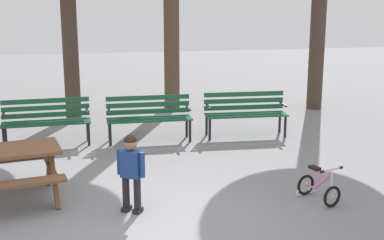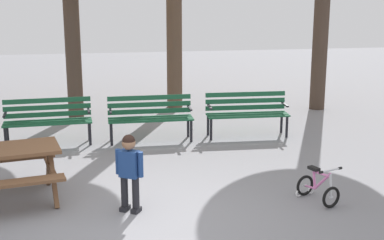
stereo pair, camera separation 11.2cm
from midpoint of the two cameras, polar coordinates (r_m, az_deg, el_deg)
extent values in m
plane|color=gray|center=(7.06, -4.80, -10.63)|extent=(36.00, 36.00, 0.00)
cube|color=brown|center=(7.78, -14.46, -5.83)|extent=(0.17, 0.57, 0.76)
cube|color=brown|center=(8.25, -14.92, -4.72)|extent=(0.17, 0.57, 0.76)
cube|color=brown|center=(8.00, -14.72, -4.84)|extent=(0.30, 1.09, 0.04)
cube|color=#195133|center=(10.69, -15.09, -0.05)|extent=(1.60, 0.16, 0.03)
cube|color=#195133|center=(10.57, -15.10, -0.20)|extent=(1.60, 0.16, 0.03)
cube|color=#195133|center=(10.46, -15.11, -0.36)|extent=(1.60, 0.16, 0.03)
cube|color=#195133|center=(10.34, -15.13, -0.52)|extent=(1.60, 0.16, 0.03)
cube|color=#195133|center=(10.71, -15.12, 0.52)|extent=(1.60, 0.13, 0.09)
cube|color=#195133|center=(10.68, -15.16, 1.22)|extent=(1.60, 0.13, 0.09)
cube|color=#195133|center=(10.65, -15.21, 1.92)|extent=(1.60, 0.13, 0.09)
cylinder|color=black|center=(10.41, -10.93, -1.43)|extent=(0.05, 0.05, 0.44)
cylinder|color=black|center=(10.76, -11.02, -0.94)|extent=(0.05, 0.05, 0.44)
cube|color=black|center=(10.49, -11.08, 0.93)|extent=(0.06, 0.40, 0.03)
cylinder|color=black|center=(10.47, -19.15, -1.88)|extent=(0.05, 0.05, 0.44)
cylinder|color=black|center=(10.81, -18.98, -1.38)|extent=(0.05, 0.05, 0.44)
cube|color=black|center=(10.55, -19.24, 0.47)|extent=(0.06, 0.40, 0.03)
cube|color=#195133|center=(10.64, -4.82, 0.32)|extent=(1.60, 0.08, 0.03)
cube|color=#195133|center=(10.52, -4.75, 0.17)|extent=(1.60, 0.08, 0.03)
cube|color=#195133|center=(10.41, -4.69, 0.02)|extent=(1.60, 0.08, 0.03)
cube|color=#195133|center=(10.29, -4.62, -0.14)|extent=(1.60, 0.08, 0.03)
cube|color=#195133|center=(10.65, -4.85, 0.89)|extent=(1.60, 0.05, 0.09)
cube|color=#195133|center=(10.63, -4.87, 1.59)|extent=(1.60, 0.05, 0.09)
cube|color=#195133|center=(10.60, -4.88, 2.30)|extent=(1.60, 0.05, 0.09)
cylinder|color=black|center=(10.46, -0.52, -1.10)|extent=(0.05, 0.05, 0.44)
cylinder|color=black|center=(10.81, -0.85, -0.62)|extent=(0.05, 0.05, 0.44)
cube|color=black|center=(10.54, -0.69, 1.25)|extent=(0.04, 0.40, 0.03)
cylinder|color=black|center=(10.32, -8.75, -1.48)|extent=(0.05, 0.05, 0.44)
cylinder|color=black|center=(10.67, -8.82, -0.98)|extent=(0.05, 0.05, 0.44)
cube|color=black|center=(10.40, -8.87, 0.90)|extent=(0.04, 0.40, 0.03)
cube|color=#195133|center=(11.00, 5.10, 0.77)|extent=(1.60, 0.12, 0.03)
cube|color=#195133|center=(10.89, 5.25, 0.62)|extent=(1.60, 0.12, 0.03)
cube|color=#195133|center=(10.77, 5.39, 0.48)|extent=(1.60, 0.12, 0.03)
cube|color=#195133|center=(10.66, 5.55, 0.33)|extent=(1.60, 0.12, 0.03)
cube|color=#195133|center=(11.02, 5.06, 1.32)|extent=(1.60, 0.10, 0.09)
cube|color=#195133|center=(10.99, 5.08, 2.00)|extent=(1.60, 0.10, 0.09)
cube|color=#195133|center=(10.96, 5.09, 2.68)|extent=(1.60, 0.10, 0.09)
cylinder|color=black|center=(10.93, 9.31, -0.63)|extent=(0.05, 0.05, 0.44)
cylinder|color=black|center=(11.26, 8.77, -0.18)|extent=(0.05, 0.05, 0.44)
cube|color=black|center=(11.01, 9.11, 1.61)|extent=(0.05, 0.40, 0.03)
cylinder|color=black|center=(10.58, 1.54, -0.94)|extent=(0.05, 0.05, 0.44)
cylinder|color=black|center=(10.92, 1.22, -0.46)|extent=(0.05, 0.05, 0.44)
cube|color=black|center=(10.66, 1.39, 1.39)|extent=(0.05, 0.40, 0.03)
cylinder|color=black|center=(7.31, -6.11, -7.74)|extent=(0.09, 0.09, 0.48)
cube|color=black|center=(7.39, -6.06, -9.26)|extent=(0.16, 0.18, 0.06)
cylinder|color=black|center=(7.38, -7.26, -7.54)|extent=(0.09, 0.09, 0.48)
cube|color=black|center=(7.46, -7.21, -9.05)|extent=(0.16, 0.18, 0.06)
cube|color=navy|center=(7.20, -6.78, -4.54)|extent=(0.29, 0.26, 0.36)
sphere|color=#996B4C|center=(7.12, -6.84, -2.40)|extent=(0.18, 0.18, 0.18)
sphere|color=black|center=(7.11, -6.85, -2.20)|extent=(0.17, 0.17, 0.17)
cylinder|color=navy|center=(7.12, -5.62, -4.63)|extent=(0.07, 0.07, 0.33)
cylinder|color=navy|center=(7.28, -7.93, -4.30)|extent=(0.07, 0.07, 0.33)
torus|color=black|center=(7.69, 13.86, -7.69)|extent=(0.30, 0.14, 0.30)
cylinder|color=silver|center=(7.69, 13.86, -7.69)|extent=(0.06, 0.05, 0.04)
torus|color=black|center=(8.04, 11.26, -6.59)|extent=(0.30, 0.14, 0.30)
cylinder|color=silver|center=(8.04, 11.26, -6.59)|extent=(0.06, 0.05, 0.04)
torus|color=white|center=(8.14, 11.81, -7.06)|extent=(0.11, 0.06, 0.11)
torus|color=white|center=(8.00, 10.64, -7.38)|extent=(0.11, 0.06, 0.11)
cylinder|color=pink|center=(7.75, 13.00, -6.13)|extent=(0.14, 0.30, 0.32)
cylinder|color=pink|center=(7.86, 12.19, -5.94)|extent=(0.06, 0.08, 0.27)
cylinder|color=pink|center=(7.96, 11.75, -6.73)|extent=(0.10, 0.20, 0.05)
cylinder|color=silver|center=(7.64, 13.83, -6.53)|extent=(0.06, 0.08, 0.32)
cylinder|color=pink|center=(7.73, 12.94, -5.39)|extent=(0.14, 0.31, 0.05)
cube|color=black|center=(7.83, 12.15, -4.86)|extent=(0.14, 0.19, 0.04)
cylinder|color=silver|center=(7.59, 13.81, -5.00)|extent=(0.33, 0.14, 0.02)
cylinder|color=black|center=(7.70, 14.72, -4.77)|extent=(0.06, 0.05, 0.04)
cylinder|color=black|center=(7.47, 12.88, -5.24)|extent=(0.06, 0.05, 0.04)
cylinder|color=#423328|center=(12.42, -12.69, 7.06)|extent=(0.34, 0.34, 3.05)
cylinder|color=brown|center=(13.20, -2.39, 10.90)|extent=(0.37, 0.37, 4.49)
cylinder|color=#423328|center=(13.40, 12.65, 9.44)|extent=(0.36, 0.36, 3.93)
camera|label=1|loc=(0.06, -90.37, -0.09)|focal=51.64mm
camera|label=2|loc=(0.06, 89.63, 0.09)|focal=51.64mm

